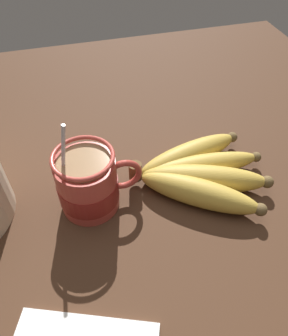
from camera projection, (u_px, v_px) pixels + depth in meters
table at (143, 188)px, 53.36cm from camera, size 102.20×102.20×3.17cm
coffee_mug at (89, 184)px, 46.11cm from camera, size 12.27×8.66×15.38cm
banana_bunch at (199, 173)px, 50.78cm from camera, size 21.93×18.97×4.36cm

